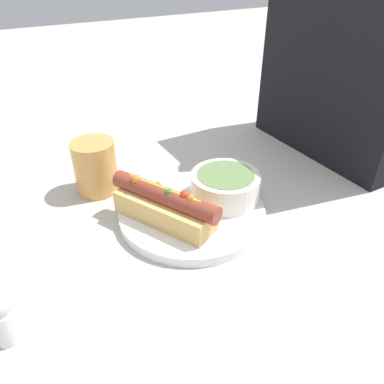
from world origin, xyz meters
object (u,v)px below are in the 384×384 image
(seated_diner, at_px, (353,41))
(hot_dog, at_px, (165,205))
(spoon, at_px, (178,198))
(drinking_glass, at_px, (95,167))
(soup_bowl, at_px, (226,186))
(salt_shaker, at_px, (2,318))

(seated_diner, bearing_deg, hot_dog, -80.20)
(spoon, relative_size, drinking_glass, 1.36)
(soup_bowl, bearing_deg, hot_dog, -89.22)
(spoon, bearing_deg, salt_shaker, -103.51)
(drinking_glass, bearing_deg, hot_dog, 19.58)
(hot_dog, distance_m, soup_bowl, 0.12)
(hot_dog, relative_size, salt_shaker, 2.63)
(drinking_glass, xyz_separation_m, salt_shaker, (0.26, -0.19, -0.01))
(soup_bowl, xyz_separation_m, salt_shaker, (0.09, -0.37, -0.01))
(hot_dog, relative_size, seated_diner, 0.34)
(drinking_glass, distance_m, salt_shaker, 0.32)
(salt_shaker, bearing_deg, soup_bowl, 104.34)
(hot_dog, bearing_deg, soup_bowl, 63.97)
(hot_dog, xyz_separation_m, salt_shaker, (0.09, -0.25, -0.01))
(soup_bowl, height_order, seated_diner, seated_diner)
(drinking_glass, relative_size, seated_diner, 0.18)
(hot_dog, relative_size, spoon, 1.39)
(soup_bowl, height_order, drinking_glass, drinking_glass)
(soup_bowl, relative_size, spoon, 0.90)
(soup_bowl, distance_m, salt_shaker, 0.38)
(hot_dog, distance_m, spoon, 0.07)
(spoon, height_order, seated_diner, seated_diner)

